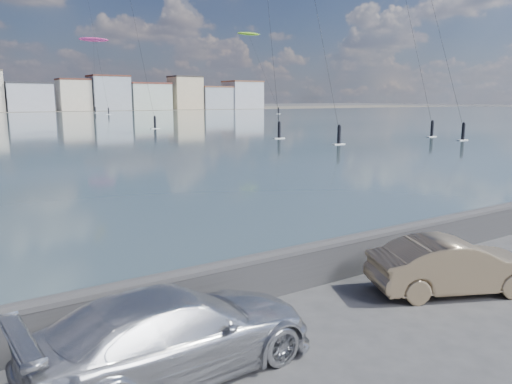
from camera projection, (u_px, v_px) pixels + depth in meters
ground at (331, 350)px, 9.10m from camera, size 700.00×700.00×0.00m
seawall at (251, 276)px, 11.21m from camera, size 400.00×0.36×1.08m
car_silver at (174, 333)px, 8.20m from camera, size 5.07×2.28×1.44m
car_champagne at (454, 266)px, 11.71m from camera, size 4.15×2.88×1.30m
kitesurfer_4 at (249, 35)px, 147.89m from camera, size 6.67×15.51×24.57m
kitesurfer_12 at (94, 41)px, 157.44m from camera, size 9.54×9.28×23.72m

